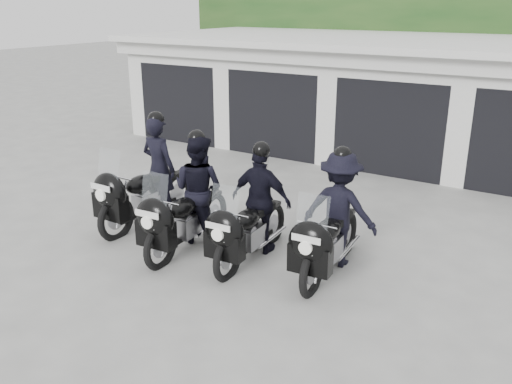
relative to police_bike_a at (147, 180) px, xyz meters
The scene contains 7 objects.
ground 2.86m from the police_bike_a, ahead, with size 80.00×80.00×0.00m, color #9E9E99.
garage_block 8.19m from the police_bike_a, 70.60° to the left, with size 16.40×6.80×2.96m.
background_vegetation 13.09m from the police_bike_a, 76.20° to the left, with size 20.00×3.90×5.80m.
police_bike_a is the anchor object (origin of this frame).
police_bike_b 1.34m from the police_bike_a, 14.59° to the right, with size 0.94×2.29×1.99m.
police_bike_c 2.40m from the police_bike_a, ahead, with size 1.07×2.19×1.91m.
police_bike_d 3.63m from the police_bike_a, ahead, with size 1.20×2.23×1.94m.
Camera 1 is at (3.87, -6.49, 3.86)m, focal length 38.00 mm.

